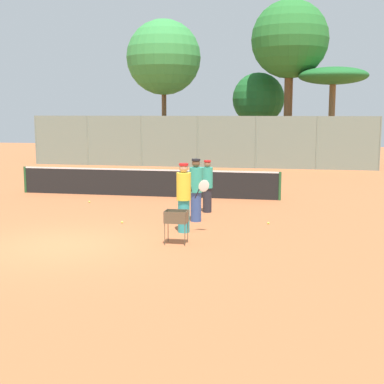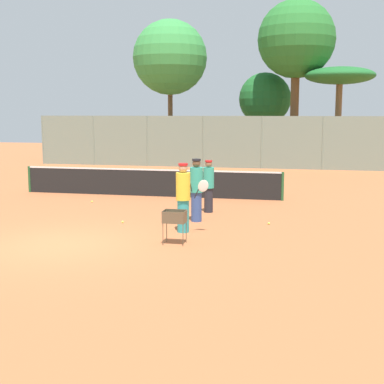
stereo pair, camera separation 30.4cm
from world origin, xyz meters
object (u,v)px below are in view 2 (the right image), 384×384
Objects in this scene: player_red_cap at (196,189)px; parked_car at (208,153)px; tennis_net at (150,182)px; player_white_outfit at (209,185)px; player_yellow_shirt at (183,197)px; ball_cart at (174,219)px.

player_red_cap reaches higher than parked_car.
player_red_cap is at bearing -80.81° from parked_car.
tennis_net is 6.04× the size of player_white_outfit.
tennis_net is 6.49m from player_yellow_shirt.
parked_car is at bearing -157.34° from player_red_cap.
tennis_net is 13.84m from parked_car.
player_white_outfit reaches higher than ball_cart.
player_yellow_shirt is at bearing -65.36° from tennis_net.
parked_car is (-2.95, 18.21, -0.32)m from player_red_cap.
tennis_net is 5.19m from player_red_cap.
parked_car is (-0.20, 13.84, 0.10)m from tennis_net.
ball_cart is (2.77, -7.22, 0.07)m from tennis_net.
player_red_cap reaches higher than ball_cart.
player_yellow_shirt is (2.70, -5.88, 0.43)m from tennis_net.
player_yellow_shirt reaches higher than parked_car.
ball_cart is (0.07, -1.34, -0.36)m from player_yellow_shirt.
player_red_cap is at bearing 92.07° from player_yellow_shirt.
parked_car reaches higher than tennis_net.
player_red_cap is 18.45m from parked_car.
parked_car is (-2.97, 21.05, 0.04)m from ball_cart.
player_red_cap is at bearing 90.36° from ball_cart.
tennis_net is at bearing 36.58° from player_white_outfit.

